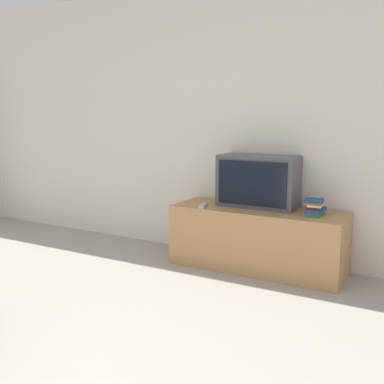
% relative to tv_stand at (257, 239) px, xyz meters
% --- Properties ---
extents(wall_back, '(9.00, 0.06, 2.60)m').
position_rel_tv_stand_xyz_m(wall_back, '(-0.71, 0.30, 1.03)').
color(wall_back, silver).
rests_on(wall_back, ground_plane).
extents(tv_stand, '(1.52, 0.51, 0.54)m').
position_rel_tv_stand_xyz_m(tv_stand, '(0.00, 0.00, 0.00)').
color(tv_stand, tan).
rests_on(tv_stand, ground_plane).
extents(television, '(0.70, 0.32, 0.46)m').
position_rel_tv_stand_xyz_m(television, '(-0.04, 0.10, 0.50)').
color(television, '#4C4C51').
rests_on(television, tv_stand).
extents(book_stack, '(0.17, 0.22, 0.13)m').
position_rel_tv_stand_xyz_m(book_stack, '(0.50, -0.01, 0.34)').
color(book_stack, '#2D753D').
rests_on(book_stack, tv_stand).
extents(remote_on_stand, '(0.10, 0.20, 0.02)m').
position_rel_tv_stand_xyz_m(remote_on_stand, '(-0.46, -0.14, 0.28)').
color(remote_on_stand, '#B7B7B7').
rests_on(remote_on_stand, tv_stand).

